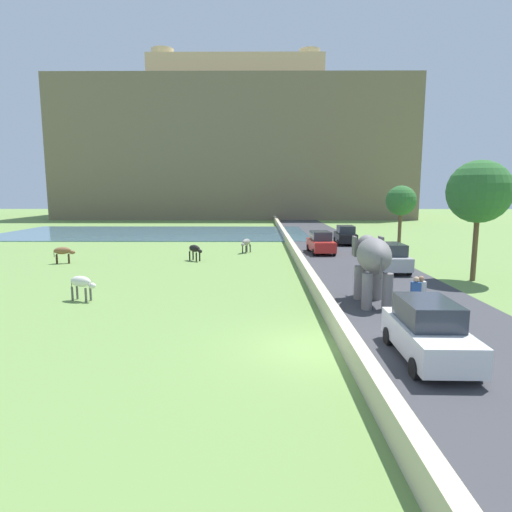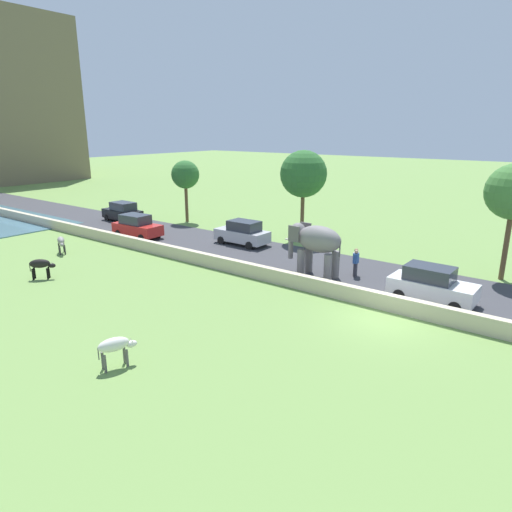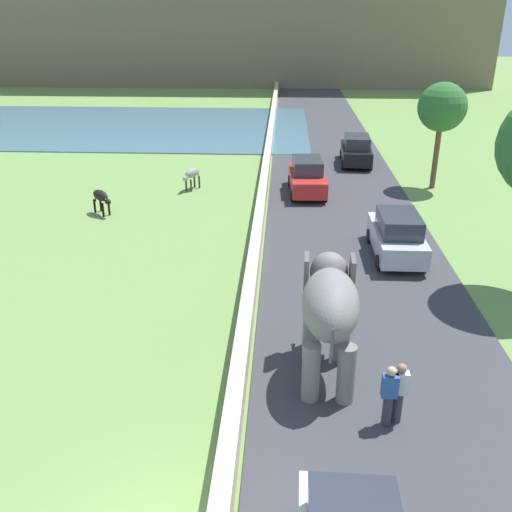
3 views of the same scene
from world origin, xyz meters
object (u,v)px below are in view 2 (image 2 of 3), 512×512
Objects in this scene: elephant at (315,242)px; cow_grey at (61,242)px; car_silver at (243,233)px; car_white at (431,285)px; person_beside_elephant at (356,263)px; car_black at (123,212)px; cow_white at (115,346)px; car_red at (137,226)px; person_trailing at (356,261)px; cow_black at (41,265)px.

elephant is 17.19m from cow_grey.
car_white is at bearing -102.47° from car_silver.
car_black is (1.89, 23.52, 0.03)m from person_beside_elephant.
cow_white is (-16.21, -7.27, -0.06)m from car_silver.
person_trailing is at bearing -85.04° from car_red.
elephant is 21.85m from car_black.
cow_black is 5.39m from cow_grey.
cow_black is (-12.72, -9.57, -0.06)m from car_black.
elephant reaches higher than car_black.
car_black and car_white have the same top height.
elephant reaches higher than person_beside_elephant.
elephant reaches higher than person_trailing.
car_silver reaches higher than person_beside_elephant.
person_beside_elephant reaches higher than cow_white.
person_beside_elephant is 17.63m from car_red.
car_white is 3.27× the size of cow_black.
car_red is 3.30× the size of cow_black.
cow_grey is (-9.16, 8.30, -0.06)m from car_silver.
car_red is 22.13m from car_white.
person_beside_elephant is 23.60m from car_black.
cow_white is (-13.06, 6.97, -0.06)m from car_white.
person_beside_elephant is at bearing -153.73° from person_trailing.
cow_white is at bearing -155.85° from car_silver.
elephant is 15.69m from car_red.
person_beside_elephant is at bearing -101.03° from car_silver.
cow_black is at bearing 161.50° from car_silver.
car_red is 1.01× the size of car_white.
cow_grey is (-6.01, 0.41, -0.06)m from car_red.
person_beside_elephant is 19.40m from cow_grey.
car_red reaches higher than person_trailing.
elephant is 2.46× the size of cow_white.
car_red is (-3.15, -5.94, 0.00)m from car_black.
car_black is at bearing 62.06° from car_red.
car_black is at bearing 31.15° from cow_grey.
person_trailing is 0.40× the size of car_red.
person_beside_elephant is at bearing -94.58° from car_black.
car_red is 6.02m from cow_grey.
person_beside_elephant reaches higher than cow_grey.
cow_white is at bearing 177.85° from elephant.
car_silver is (3.14, 7.76, -1.14)m from elephant.
car_silver is 17.76m from cow_white.
elephant is at bearing -51.43° from cow_black.
car_white is 23.32m from cow_grey.
elephant is 0.85× the size of car_black.
car_black is 1.00× the size of car_red.
car_black is at bearing 83.60° from car_white.
elephant reaches higher than car_red.
cow_white is (-16.21, -21.10, -0.06)m from car_black.
car_red is (-0.01, 15.65, -1.14)m from elephant.
car_black is 3.30× the size of cow_black.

